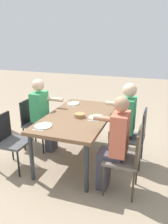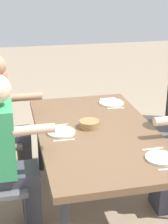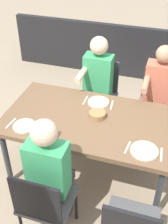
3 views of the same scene
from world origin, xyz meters
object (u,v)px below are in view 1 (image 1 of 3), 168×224
plate_1 (96,117)px  bread_basket (80,115)px  plate_2 (73,103)px  chair_mid_south (136,134)px  diner_man_white (115,142)px  diner_woman_green (43,113)px  diner_guest_third (124,121)px  dining_table (78,119)px  chair_west_north (9,138)px  chair_mid_north (34,120)px  plate_0 (43,126)px  chair_west_south (128,156)px

plate_1 → bread_basket: size_ratio=1.40×
plate_1 → plate_2: (0.59, 0.62, 0.00)m
chair_mid_south → diner_man_white: (-0.73, 0.19, 0.17)m
diner_woman_green → diner_guest_third: 1.43m
plate_1 → dining_table: bearing=87.8°
chair_west_north → plate_2: chair_west_north is taller
plate_2 → chair_west_north: bearing=153.4°
plate_2 → chair_mid_north: bearing=127.1°
diner_guest_third → dining_table: bearing=100.1°
diner_man_white → plate_2: 1.58m
plate_0 → plate_2: size_ratio=1.12×
chair_west_north → diner_guest_third: size_ratio=0.65×
chair_mid_south → chair_mid_north: bearing=90.0°
diner_man_white → bread_basket: diner_man_white is taller
chair_west_south → diner_guest_third: diner_guest_third is taller
chair_mid_south → diner_guest_third: bearing=89.2°
dining_table → chair_west_north: chair_west_north is taller
plate_2 → plate_1: bearing=-133.6°
chair_west_south → diner_guest_third: 0.78m
dining_table → plate_1: bearing=-92.2°
diner_guest_third → bread_basket: 0.70m
chair_west_south → chair_west_north: bearing=90.0°
diner_guest_third → diner_woman_green: bearing=90.0°
bread_basket → diner_woman_green: bearing=75.6°
chair_mid_north → diner_man_white: size_ratio=0.69×
chair_west_north → diner_guest_third: 1.80m
chair_west_south → diner_woman_green: 1.79m
diner_man_white → bread_basket: (0.54, 0.68, 0.10)m
plate_1 → diner_man_white: bearing=-144.4°
diner_woman_green → diner_man_white: 1.62m
plate_0 → bread_basket: bearing=-33.9°
plate_1 → bread_basket: 0.26m
chair_west_north → diner_woman_green: diner_woman_green is taller
chair_west_north → chair_west_south: chair_west_south is taller
chair_mid_north → diner_guest_third: size_ratio=0.68×
chair_mid_north → bread_basket: bearing=-101.4°
chair_mid_north → diner_man_white: (-0.73, -1.64, 0.17)m
plate_2 → diner_guest_third: bearing=-113.5°
plate_0 → plate_2: bearing=0.4°
diner_woman_green → diner_guest_third: size_ratio=0.97×
dining_table → chair_mid_south: chair_mid_south is taller
diner_man_white → plate_2: bearing=41.4°
plate_0 → chair_west_north: bearing=91.1°
chair_west_north → plate_1: size_ratio=3.67×
chair_west_south → chair_mid_south: (0.74, -0.00, -0.01)m
chair_west_north → plate_0: size_ratio=3.42×
chair_mid_north → diner_guest_third: 1.64m
bread_basket → dining_table: bearing=36.9°
plate_1 → plate_2: bearing=46.4°
plate_0 → bread_basket: size_ratio=1.50×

